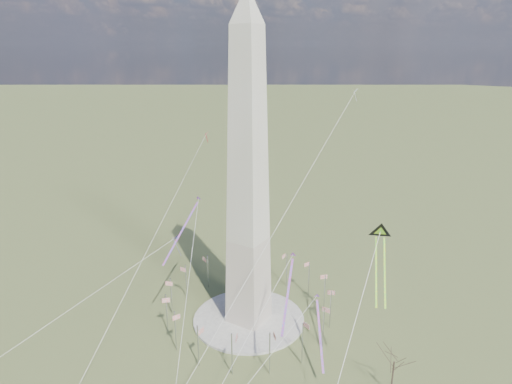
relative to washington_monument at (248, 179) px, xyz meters
The scene contains 12 objects.
ground 47.95m from the washington_monument, ahead, with size 2000.00×2000.00×0.00m, color #475329.
plaza 47.55m from the washington_monument, ahead, with size 36.00×36.00×0.80m, color beige.
washington_monument is the anchor object (origin of this frame).
flagpole_ring 40.68m from the washington_monument, 169.63° to the right, with size 54.40×54.40×13.00m.
tree_near 62.05m from the washington_monument, 10.22° to the right, with size 8.59×8.59×15.03m.
kite_delta_black 40.83m from the washington_monument, ahead, with size 11.08×19.19×15.73m.
kite_diamond_purple 39.20m from the washington_monument, behind, with size 1.62×2.67×8.51m.
kite_streamer_left 32.97m from the washington_monument, 31.86° to the right, with size 7.95×19.04×13.63m.
kite_streamer_mid 23.71m from the washington_monument, 155.16° to the right, with size 4.27×21.61×14.87m.
kite_streamer_right 45.59m from the washington_monument, 10.90° to the right, with size 10.70×16.72×12.93m.
kite_small_red 55.19m from the washington_monument, 140.08° to the left, with size 1.65×1.54×4.61m.
kite_small_white 54.91m from the washington_monument, 73.98° to the left, with size 1.37×2.07×4.46m.
Camera 1 is at (69.26, -108.11, 85.82)m, focal length 32.00 mm.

